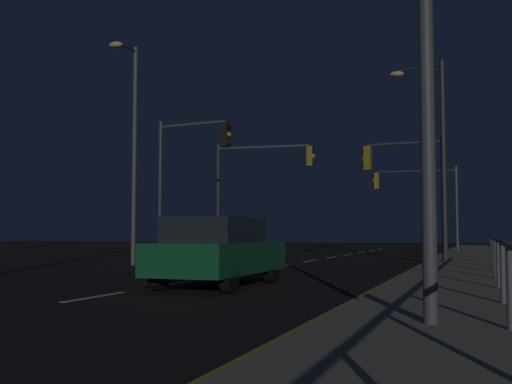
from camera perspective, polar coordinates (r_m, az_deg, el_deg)
ground_plane at (r=20.12m, az=-0.56°, el=-7.21°), size 112.00×112.00×0.00m
sidewalk_right at (r=18.87m, az=17.64°, el=-7.07°), size 2.41×77.00×0.14m
lane_markings_center at (r=23.42m, az=2.45°, el=-6.70°), size 0.14×50.00×0.01m
lane_edge_line at (r=23.95m, az=14.62°, el=-6.51°), size 0.14×53.00×0.01m
car at (r=14.39m, az=-3.44°, el=-5.35°), size 1.85×4.41×1.57m
traffic_light_mid_left at (r=25.04m, az=13.45°, el=1.62°), size 3.21×0.40×4.82m
traffic_light_near_right at (r=30.81m, az=0.26°, el=1.56°), size 4.97×0.71×5.68m
traffic_light_overhead_east at (r=37.68m, az=14.46°, el=0.12°), size 4.82×0.63×4.91m
traffic_light_far_right at (r=24.95m, az=-6.16°, el=2.72°), size 3.35×0.65×5.76m
street_lamp_corner at (r=24.18m, az=-11.27°, el=5.07°), size 0.56×1.51×8.33m
street_lamp_across_street at (r=25.02m, az=15.95°, el=4.53°), size 2.14×0.86×7.69m
barrier_fence at (r=11.93m, az=21.33°, el=-5.20°), size 0.09×25.31×0.98m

